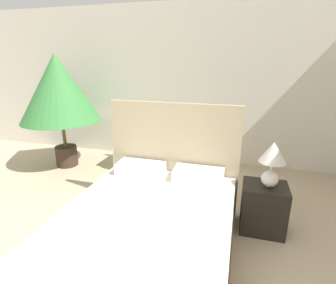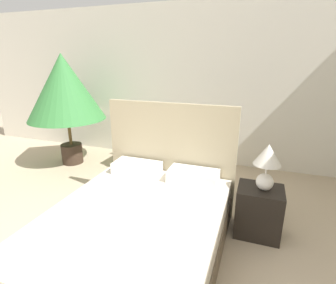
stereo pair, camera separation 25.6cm
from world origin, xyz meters
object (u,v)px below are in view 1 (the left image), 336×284
object	(u,v)px
armchair_near_window_left	(137,153)
side_table	(164,157)
potted_palm	(58,90)
bed	(149,228)
table_lamp	(272,159)
armchair_near_window_right	(193,159)
nightstand	(263,208)

from	to	relation	value
armchair_near_window_left	side_table	size ratio (longest dim) A/B	1.70
armchair_near_window_left	potted_palm	bearing A→B (deg)	-165.56
bed	potted_palm	xyz separation A→B (m)	(-2.30, 1.82, 1.11)
armchair_near_window_left	table_lamp	bearing A→B (deg)	-30.46
potted_palm	side_table	distance (m)	2.21
table_lamp	armchair_near_window_right	bearing A→B (deg)	128.96
bed	table_lamp	world-z (taller)	bed
nightstand	table_lamp	size ratio (longest dim) A/B	1.10
armchair_near_window_right	potted_palm	xyz separation A→B (m)	(-2.36, -0.29, 1.15)
armchair_near_window_right	potted_palm	world-z (taller)	potted_palm
bed	armchair_near_window_left	xyz separation A→B (m)	(-0.98, 2.11, -0.04)
potted_palm	nightstand	distance (m)	3.78
nightstand	side_table	size ratio (longest dim) A/B	1.23
nightstand	bed	bearing A→B (deg)	-146.96
armchair_near_window_left	side_table	world-z (taller)	armchair_near_window_left
potted_palm	armchair_near_window_right	bearing A→B (deg)	6.95
armchair_near_window_left	armchair_near_window_right	distance (m)	1.04
bed	armchair_near_window_left	world-z (taller)	bed
armchair_near_window_left	nightstand	bearing A→B (deg)	-30.54
nightstand	armchair_near_window_left	bearing A→B (deg)	147.35
armchair_near_window_right	side_table	distance (m)	0.52
side_table	table_lamp	bearing A→B (deg)	-40.46
table_lamp	potted_palm	bearing A→B (deg)	162.57
armchair_near_window_left	armchair_near_window_right	size ratio (longest dim) A/B	1.00
armchair_near_window_right	potted_palm	size ratio (longest dim) A/B	0.39
nightstand	potted_palm	bearing A→B (deg)	162.64
table_lamp	side_table	world-z (taller)	table_lamp
table_lamp	side_table	size ratio (longest dim) A/B	1.12
potted_palm	side_table	size ratio (longest dim) A/B	4.36
nightstand	table_lamp	distance (m)	0.62
armchair_near_window_right	potted_palm	bearing A→B (deg)	-177.43
bed	side_table	bearing A→B (deg)	102.28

